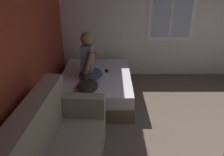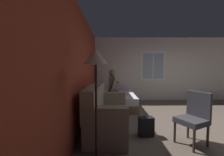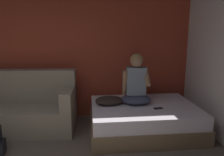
{
  "view_description": "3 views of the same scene",
  "coord_description": "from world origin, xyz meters",
  "px_view_note": "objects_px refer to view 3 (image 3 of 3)",
  "views": [
    {
      "loc": [
        -2.05,
        1.74,
        2.26
      ],
      "look_at": [
        1.1,
        1.73,
        0.76
      ],
      "focal_mm": 35.0,
      "sensor_mm": 36.0,
      "label": 1
    },
    {
      "loc": [
        -3.5,
        2.25,
        1.45
      ],
      "look_at": [
        1.07,
        2.19,
        1.11
      ],
      "focal_mm": 24.0,
      "sensor_mm": 36.0,
      "label": 2
    },
    {
      "loc": [
        0.9,
        -1.46,
        1.71
      ],
      "look_at": [
        1.25,
        1.8,
        1.02
      ],
      "focal_mm": 35.0,
      "sensor_mm": 36.0,
      "label": 3
    }
  ],
  "objects_px": {
    "throw_pillow": "(109,100)",
    "cell_phone": "(158,108)",
    "bed": "(143,118)",
    "couch": "(27,108)",
    "person_seated": "(136,84)"
  },
  "relations": [
    {
      "from": "bed",
      "to": "throw_pillow",
      "type": "relative_size",
      "value": 3.81
    },
    {
      "from": "person_seated",
      "to": "cell_phone",
      "type": "bearing_deg",
      "value": -45.53
    },
    {
      "from": "bed",
      "to": "throw_pillow",
      "type": "distance_m",
      "value": 0.68
    },
    {
      "from": "cell_phone",
      "to": "person_seated",
      "type": "bearing_deg",
      "value": -144.33
    },
    {
      "from": "bed",
      "to": "couch",
      "type": "distance_m",
      "value": 2.07
    },
    {
      "from": "bed",
      "to": "cell_phone",
      "type": "xyz_separation_m",
      "value": [
        0.19,
        -0.2,
        0.25
      ]
    },
    {
      "from": "throw_pillow",
      "to": "person_seated",
      "type": "bearing_deg",
      "value": 1.41
    },
    {
      "from": "bed",
      "to": "throw_pillow",
      "type": "height_order",
      "value": "throw_pillow"
    },
    {
      "from": "throw_pillow",
      "to": "cell_phone",
      "type": "height_order",
      "value": "throw_pillow"
    },
    {
      "from": "couch",
      "to": "cell_phone",
      "type": "distance_m",
      "value": 2.29
    },
    {
      "from": "bed",
      "to": "couch",
      "type": "height_order",
      "value": "couch"
    },
    {
      "from": "couch",
      "to": "person_seated",
      "type": "height_order",
      "value": "person_seated"
    },
    {
      "from": "bed",
      "to": "throw_pillow",
      "type": "xyz_separation_m",
      "value": [
        -0.59,
        0.1,
        0.31
      ]
    },
    {
      "from": "bed",
      "to": "person_seated",
      "type": "height_order",
      "value": "person_seated"
    },
    {
      "from": "throw_pillow",
      "to": "cell_phone",
      "type": "bearing_deg",
      "value": -21.26
    }
  ]
}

